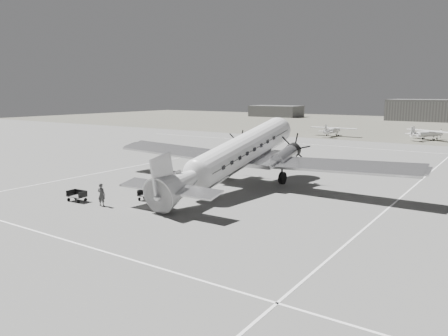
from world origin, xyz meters
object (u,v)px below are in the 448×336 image
(shed_secondary, at_px, (276,111))
(baggage_cart_near, at_px, (148,195))
(dc3_airliner, at_px, (236,156))
(ground_crew, at_px, (101,195))
(passenger, at_px, (180,185))
(ramp_agent, at_px, (168,187))
(light_plane_right, at_px, (428,135))
(light_plane_left, at_px, (332,131))
(baggage_cart_far, at_px, (77,196))

(shed_secondary, distance_m, baggage_cart_near, 129.28)
(shed_secondary, relative_size, dc3_airliner, 0.57)
(ground_crew, distance_m, passenger, 6.85)
(ramp_agent, bearing_deg, light_plane_right, -5.68)
(ramp_agent, bearing_deg, shed_secondary, 27.18)
(light_plane_left, relative_size, ground_crew, 5.39)
(dc3_airliner, distance_m, ground_crew, 12.47)
(ramp_agent, bearing_deg, baggage_cart_near, 164.34)
(light_plane_right, distance_m, ramp_agent, 61.24)
(shed_secondary, distance_m, light_plane_left, 73.67)
(light_plane_left, bearing_deg, baggage_cart_far, -88.42)
(baggage_cart_far, xyz_separation_m, ground_crew, (2.83, 0.13, 0.45))
(shed_secondary, height_order, light_plane_right, shed_secondary)
(dc3_airliner, distance_m, ramp_agent, 7.03)
(baggage_cart_far, bearing_deg, baggage_cart_near, 33.57)
(shed_secondary, height_order, baggage_cart_near, shed_secondary)
(dc3_airliner, bearing_deg, light_plane_right, 81.78)
(baggage_cart_near, xyz_separation_m, passenger, (0.77, 3.11, 0.37))
(baggage_cart_far, bearing_deg, passenger, 47.61)
(light_plane_left, bearing_deg, light_plane_right, 7.94)
(light_plane_left, bearing_deg, dc3_airliner, -79.19)
(light_plane_right, bearing_deg, light_plane_left, -139.20)
(dc3_airliner, distance_m, light_plane_left, 52.92)
(dc3_airliner, height_order, ramp_agent, dc3_airliner)
(light_plane_left, bearing_deg, ramp_agent, -83.14)
(shed_secondary, xyz_separation_m, baggage_cart_near, (50.15, -119.15, -1.56))
(shed_secondary, distance_m, ground_crew, 131.64)
(light_plane_left, xyz_separation_m, ramp_agent, (7.25, -57.91, -0.15))
(baggage_cart_far, bearing_deg, dc3_airliner, 51.09)
(light_plane_left, height_order, ground_crew, light_plane_left)
(dc3_airliner, height_order, passenger, dc3_airliner)
(light_plane_right, bearing_deg, baggage_cart_near, -67.16)
(light_plane_left, height_order, baggage_cart_far, light_plane_left)
(light_plane_right, xyz_separation_m, passenger, (-9.93, -59.11, -0.24))
(dc3_airliner, xyz_separation_m, baggage_cart_near, (-3.55, -7.83, -2.58))
(shed_secondary, bearing_deg, dc3_airliner, -64.25)
(baggage_cart_far, height_order, ramp_agent, ramp_agent)
(ground_crew, relative_size, ramp_agent, 1.05)
(passenger, bearing_deg, dc3_airliner, -26.51)
(dc3_airliner, height_order, ground_crew, dc3_airliner)
(light_plane_right, xyz_separation_m, ramp_agent, (-10.06, -60.41, -0.20))
(light_plane_right, bearing_deg, passenger, -66.95)
(ground_crew, xyz_separation_m, ramp_agent, (2.38, 5.07, -0.04))
(shed_secondary, relative_size, ramp_agent, 10.59)
(light_plane_left, bearing_deg, passenger, -82.85)
(shed_secondary, relative_size, baggage_cart_near, 11.66)
(baggage_cart_near, relative_size, baggage_cart_far, 0.99)
(light_plane_left, height_order, passenger, light_plane_left)
(dc3_airliner, xyz_separation_m, ramp_agent, (-2.91, -6.02, -2.16))
(ramp_agent, distance_m, passenger, 1.31)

